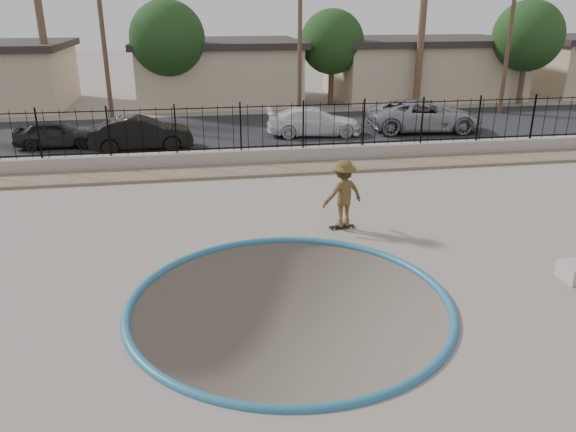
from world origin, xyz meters
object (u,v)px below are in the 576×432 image
(skateboard, at_px, (342,226))
(car_a, at_px, (57,134))
(car_c, at_px, (314,122))
(car_b, at_px, (141,133))
(car_d, at_px, (424,116))
(skater, at_px, (343,197))

(skateboard, distance_m, car_a, 15.28)
(skateboard, height_order, car_c, car_c)
(skateboard, distance_m, car_c, 12.14)
(skateboard, distance_m, car_b, 12.17)
(car_b, distance_m, car_c, 8.20)
(car_b, height_order, car_c, car_b)
(car_d, bearing_deg, car_a, 96.93)
(car_a, relative_size, car_c, 0.79)
(skateboard, xyz_separation_m, car_d, (7.40, 12.00, 0.76))
(car_a, bearing_deg, car_c, -87.03)
(skateboard, xyz_separation_m, car_c, (1.75, 12.00, 0.65))
(car_b, height_order, car_d, car_d)
(skater, height_order, car_c, skater)
(skater, distance_m, car_d, 14.10)
(car_a, bearing_deg, car_d, -87.81)
(skateboard, bearing_deg, car_d, 53.76)
(car_b, bearing_deg, car_d, -87.45)
(car_a, xyz_separation_m, car_b, (3.75, -1.10, 0.11))
(car_a, relative_size, car_d, 0.64)
(car_b, bearing_deg, skater, -152.98)
(skateboard, height_order, car_a, car_a)
(skateboard, relative_size, car_a, 0.21)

